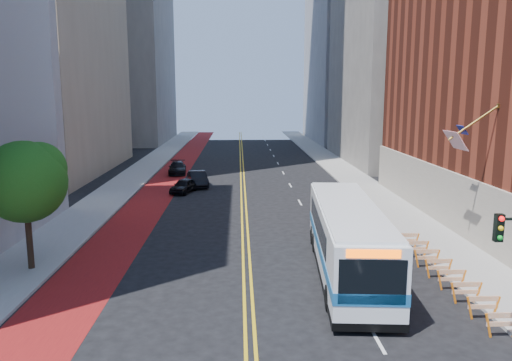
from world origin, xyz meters
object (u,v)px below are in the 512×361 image
Objects in this scene: street_tree at (26,178)px; car_a at (184,186)px; transit_bus at (347,238)px; car_c at (177,168)px; car_b at (198,179)px.

street_tree is 21.79m from car_a.
street_tree reaches higher than transit_bus.
car_c is (3.78, 31.62, -4.22)m from street_tree.
street_tree reaches higher than car_c.
car_a is at bearing -84.87° from car_c.
car_a is 3.33m from car_b.
transit_bus is at bearing -3.79° from street_tree.
car_c is (-2.97, 7.86, -0.06)m from car_b.
street_tree reaches higher than car_a.
car_b is (1.05, 3.16, 0.10)m from car_a.
street_tree is 1.73× the size of car_a.
transit_bus is 2.83× the size of car_c.
car_b is (6.75, 23.76, -4.15)m from street_tree.
transit_bus is 24.19m from car_a.
street_tree is 1.40× the size of car_c.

